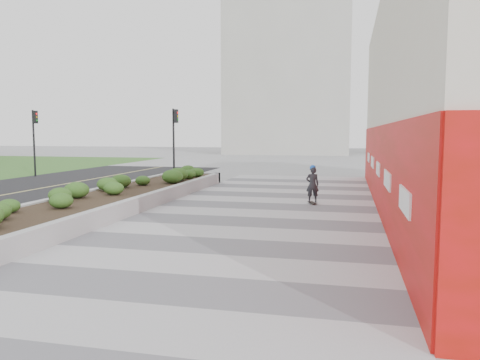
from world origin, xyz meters
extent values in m
plane|color=gray|center=(0.00, 0.00, 0.00)|extent=(160.00, 160.00, 0.00)
cube|color=#A8A8AD|center=(0.00, 3.00, 0.01)|extent=(8.00, 36.00, 0.01)
cube|color=beige|center=(7.00, 9.00, 4.00)|extent=(6.00, 24.00, 8.00)
cube|color=red|center=(4.02, 9.00, 1.50)|extent=(0.12, 24.00, 3.00)
cube|color=#9E9EA0|center=(-5.50, 15.85, 0.28)|extent=(3.00, 0.30, 0.55)
cube|color=#9E9EA0|center=(-6.85, 7.00, 0.28)|extent=(0.30, 18.00, 0.55)
cube|color=#9E9EA0|center=(-4.15, 7.00, 0.28)|extent=(0.30, 18.00, 0.55)
cube|color=#2D2116|center=(-5.50, 7.00, 0.25)|extent=(2.40, 17.40, 0.50)
cylinder|color=black|center=(-7.30, 17.50, 2.10)|extent=(0.12, 0.12, 4.20)
cube|color=black|center=(-7.12, 17.50, 3.75)|extent=(0.18, 0.28, 0.80)
cylinder|color=black|center=(-16.50, 17.00, 2.10)|extent=(0.12, 0.12, 4.20)
cube|color=black|center=(-16.32, 17.00, 3.75)|extent=(0.18, 0.28, 0.80)
cube|color=#ADAAA3|center=(-5.00, 55.00, 10.00)|extent=(16.00, 12.00, 20.00)
cube|color=#ADAAA3|center=(15.00, 60.00, 12.00)|extent=(14.00, 10.00, 24.00)
cylinder|color=#595654|center=(0.50, 3.00, 0.00)|extent=(0.44, 0.44, 0.01)
cube|color=black|center=(1.59, 9.14, 0.07)|extent=(0.43, 0.75, 0.02)
imported|color=#27272C|center=(1.59, 9.14, 0.76)|extent=(0.56, 0.43, 1.38)
sphere|color=blue|center=(1.59, 9.14, 1.41)|extent=(0.23, 0.23, 0.23)
camera|label=1|loc=(2.91, -8.94, 2.73)|focal=35.00mm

